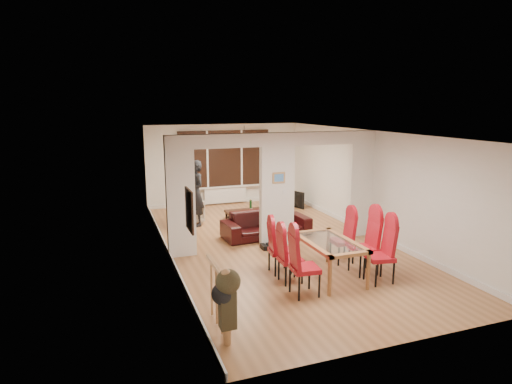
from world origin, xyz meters
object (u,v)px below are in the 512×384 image
dining_chair_ra (380,252)px  armchair (187,211)px  television (291,199)px  dining_table (329,259)px  dining_chair_rc (342,238)px  sofa (266,224)px  person (195,193)px  dining_chair_la (305,263)px  dining_chair_rb (364,244)px  coffee_table (245,215)px  dining_chair_lb (291,256)px  bowl (251,210)px  bottle (251,204)px  dining_chair_lc (280,247)px

dining_chair_ra → armchair: dining_chair_ra is taller
dining_chair_ra → television: 5.94m
dining_table → dining_chair_rc: dining_chair_rc is taller
sofa → person: bearing=128.7°
dining_chair_la → television: (2.42, 5.90, -0.30)m
dining_chair_la → dining_chair_rb: (1.50, 0.49, 0.02)m
dining_chair_la → dining_chair_rc: 1.83m
dining_chair_rb → coffee_table: size_ratio=1.08×
dining_chair_lb → dining_chair_rc: (1.42, 0.57, 0.01)m
coffee_table → bowl: bearing=-32.6°
dining_table → bottle: (0.03, 4.63, 0.03)m
sofa → bottle: sofa is taller
dining_chair_la → armchair: 5.26m
coffee_table → dining_chair_la: bearing=-96.7°
person → coffee_table: bearing=81.8°
dining_chair_ra → person: bearing=126.3°
dining_table → dining_chair_ra: size_ratio=1.35×
dining_chair_lc → bottle: (0.80, 4.09, -0.12)m
dining_chair_rb → dining_chair_rc: dining_chair_rb is taller
armchair → bottle: 1.85m
person → television: 3.48m
dining_chair_rb → person: size_ratio=0.66×
dining_chair_rb → person: bearing=123.1°
television → dining_chair_rb: bearing=150.1°
dining_chair_ra → coffee_table: bearing=110.6°
dining_chair_lc → person: person is taller
dining_chair_la → armchair: size_ratio=1.53×
dining_chair_rb → dining_chair_la: bearing=-157.0°
person → bottle: size_ratio=6.28×
coffee_table → dining_chair_rb: bearing=-78.8°
dining_chair_lb → armchair: bearing=105.5°
dining_chair_la → dining_chair_rc: size_ratio=1.09×
sofa → armchair: bearing=127.8°
dining_chair_rc → bottle: bearing=102.1°
dining_table → dining_chair_ra: dining_chair_ra is taller
dining_chair_rb → person: person is taller
sofa → coffee_table: (0.01, 1.74, -0.19)m
dining_chair_rb → television: size_ratio=1.27×
dining_chair_lb → television: size_ratio=1.09×
sofa → dining_chair_rb: bearing=-76.1°
dining_chair_la → dining_chair_ra: 1.53m
dining_chair_lb → dining_chair_rb: bearing=-1.1°
dining_chair_rc → bottle: dining_chair_rc is taller
dining_table → armchair: 4.96m
dining_chair_rb → bottle: bearing=103.4°
dining_chair_rc → dining_chair_lc: bearing=-173.1°
armchair → television: armchair is taller
dining_chair_rb → bowl: (-0.75, 4.48, -0.32)m
dining_chair_rc → bottle: (-0.62, 4.00, -0.13)m
dining_chair_rc → armchair: 4.70m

